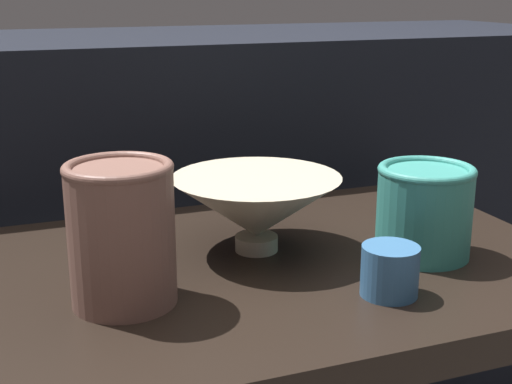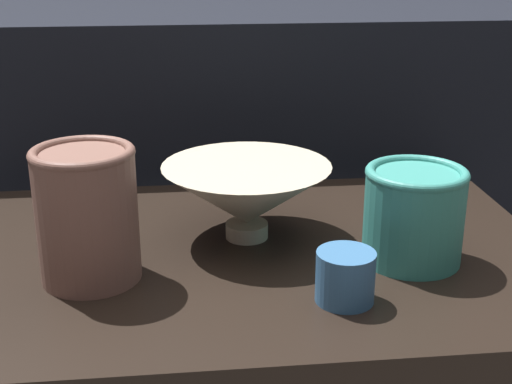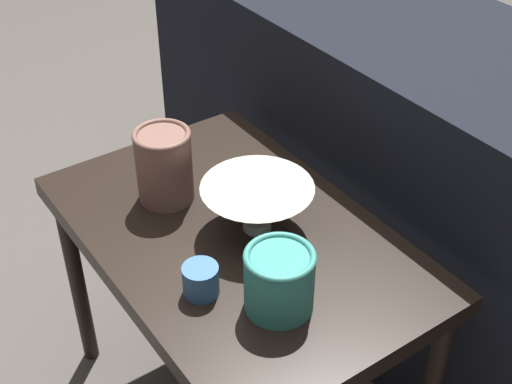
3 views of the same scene
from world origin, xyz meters
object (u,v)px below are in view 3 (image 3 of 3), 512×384
(bowl, at_px, (257,204))
(vase_colorful_right, at_px, (279,279))
(vase_textured_left, at_px, (164,164))
(cup, at_px, (201,280))

(bowl, xyz_separation_m, vase_colorful_right, (0.19, -0.09, 0.00))
(vase_textured_left, height_order, vase_colorful_right, vase_textured_left)
(vase_colorful_right, distance_m, cup, 0.14)
(bowl, relative_size, cup, 3.37)
(vase_colorful_right, bearing_deg, vase_textured_left, -179.17)
(vase_textured_left, bearing_deg, bowl, 26.59)
(bowl, distance_m, vase_textured_left, 0.21)
(cup, bearing_deg, bowl, 116.08)
(vase_colorful_right, height_order, cup, vase_colorful_right)
(vase_colorful_right, xyz_separation_m, cup, (-0.10, -0.09, -0.03))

